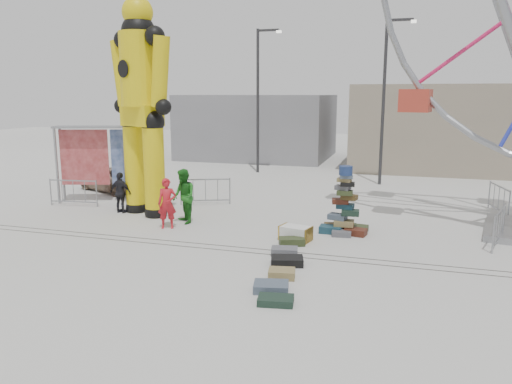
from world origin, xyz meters
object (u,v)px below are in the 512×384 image
(lamp_post_left, at_px, (259,94))
(crash_test_dummy, at_px, (141,100))
(suitcase_tower, at_px, (344,214))
(barricade_wheel_front, at_px, (499,227))
(steamer_trunk, at_px, (296,233))
(pedestrian_black, at_px, (121,193))
(barricade_dummy_b, at_px, (141,188))
(barricade_dummy_c, at_px, (205,191))
(barricade_dummy_a, at_px, (73,193))
(banner_scaffold, at_px, (109,145))
(pedestrian_green, at_px, (184,196))
(parked_suv, at_px, (116,180))
(barricade_wheel_back, at_px, (499,200))
(lamp_post_right, at_px, (386,94))
(pedestrian_red, at_px, (167,204))

(lamp_post_left, relative_size, crash_test_dummy, 0.99)
(suitcase_tower, distance_m, barricade_wheel_front, 4.62)
(steamer_trunk, xyz_separation_m, pedestrian_black, (-7.18, 1.66, 0.56))
(barricade_dummy_b, xyz_separation_m, barricade_wheel_front, (13.53, -2.60, 0.00))
(suitcase_tower, distance_m, barricade_dummy_c, 6.50)
(barricade_dummy_a, xyz_separation_m, barricade_dummy_c, (5.02, 1.79, 0.00))
(barricade_dummy_c, distance_m, pedestrian_black, 3.41)
(banner_scaffold, xyz_separation_m, pedestrian_green, (4.43, -2.39, -1.43))
(barricade_dummy_b, xyz_separation_m, parked_suv, (-2.18, 1.54, -0.01))
(barricade_dummy_b, xyz_separation_m, pedestrian_green, (3.38, -2.95, 0.41))
(crash_test_dummy, distance_m, barricade_wheel_back, 13.87)
(steamer_trunk, xyz_separation_m, barricade_wheel_front, (5.94, 1.28, 0.33))
(pedestrian_green, bearing_deg, suitcase_tower, 51.25)
(lamp_post_right, bearing_deg, barricade_wheel_back, -48.60)
(pedestrian_red, bearing_deg, parked_suv, 114.14)
(crash_test_dummy, bearing_deg, barricade_wheel_front, 22.14)
(barricade_wheel_front, bearing_deg, lamp_post_left, 60.07)
(lamp_post_left, distance_m, steamer_trunk, 14.37)
(suitcase_tower, bearing_deg, lamp_post_left, 121.76)
(steamer_trunk, bearing_deg, pedestrian_red, -168.07)
(pedestrian_black, bearing_deg, barricade_wheel_front, -175.76)
(pedestrian_green, relative_size, parked_suv, 0.50)
(suitcase_tower, height_order, pedestrian_black, suitcase_tower)
(barricade_dummy_c, relative_size, pedestrian_black, 1.27)
(suitcase_tower, relative_size, parked_suv, 0.57)
(lamp_post_left, distance_m, pedestrian_black, 11.94)
(parked_suv, bearing_deg, steamer_trunk, -94.87)
(steamer_trunk, height_order, barricade_dummy_a, barricade_dummy_a)
(barricade_dummy_a, bearing_deg, parked_suv, 84.43)
(suitcase_tower, xyz_separation_m, crash_test_dummy, (-7.51, 0.45, 3.65))
(barricade_dummy_a, xyz_separation_m, barricade_dummy_b, (2.06, 1.76, 0.00))
(barricade_dummy_c, xyz_separation_m, barricade_wheel_front, (10.58, -2.63, 0.00))
(lamp_post_right, bearing_deg, barricade_wheel_front, -67.78)
(steamer_trunk, relative_size, parked_suv, 0.25)
(barricade_wheel_back, relative_size, pedestrian_black, 1.27)
(crash_test_dummy, bearing_deg, pedestrian_red, -18.83)
(barricade_dummy_a, bearing_deg, lamp_post_left, 58.57)
(lamp_post_left, relative_size, suitcase_tower, 3.61)
(suitcase_tower, bearing_deg, steamer_trunk, -132.12)
(lamp_post_right, bearing_deg, pedestrian_green, -122.42)
(lamp_post_left, relative_size, barricade_dummy_c, 4.00)
(steamer_trunk, distance_m, parked_suv, 11.17)
(lamp_post_right, xyz_separation_m, suitcase_tower, (-0.73, -9.48, -3.86))
(steamer_trunk, relative_size, barricade_dummy_a, 0.47)
(barricade_dummy_b, bearing_deg, suitcase_tower, -32.29)
(crash_test_dummy, bearing_deg, banner_scaffold, 172.27)
(steamer_trunk, bearing_deg, banner_scaffold, 172.84)
(pedestrian_black, bearing_deg, barricade_dummy_c, -132.59)
(barricade_dummy_c, bearing_deg, crash_test_dummy, -147.30)
(crash_test_dummy, bearing_deg, barricade_dummy_a, -161.53)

